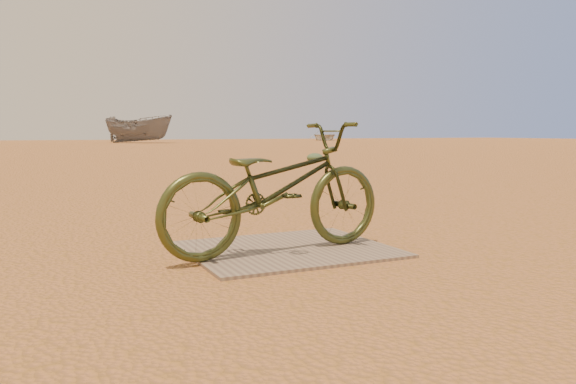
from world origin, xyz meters
name	(u,v)px	position (x,y,z in m)	size (l,w,h in m)	color
ground	(361,263)	(0.00, 0.00, 0.00)	(120.00, 120.00, 0.00)	#B8713F
plywood_board	(288,249)	(-0.28, 0.56, 0.01)	(1.44, 1.21, 0.02)	#86755A
bicycle	(276,188)	(-0.42, 0.46, 0.48)	(0.61, 1.75, 0.92)	#3A431C
boat_mid_right	(139,129)	(6.11, 41.53, 1.08)	(2.11, 5.61, 2.17)	slate
boat_far_right	(324,136)	(25.39, 46.72, 0.47)	(3.26, 4.57, 0.95)	silver
kale_b	(315,160)	(6.07, 12.13, 0.00)	(0.51, 0.51, 0.28)	#4F6945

